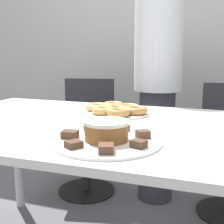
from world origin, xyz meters
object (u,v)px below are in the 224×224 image
at_px(person_standing, 158,83).
at_px(plate_donuts, 116,113).
at_px(plate_cake, 106,141).
at_px(frosted_cake, 106,130).
at_px(office_chair_left, 87,139).

height_order(person_standing, plate_donuts, person_standing).
relative_size(plate_cake, frosted_cake, 2.49).
relative_size(office_chair_left, plate_donuts, 2.47).
bearing_deg(plate_cake, person_standing, 92.23).
distance_m(plate_cake, plate_donuts, 0.52).
height_order(plate_cake, frosted_cake, frosted_cake).
height_order(person_standing, plate_cake, person_standing).
xyz_separation_m(office_chair_left, frosted_cake, (0.59, -1.15, 0.41)).
relative_size(person_standing, plate_cake, 4.18).
distance_m(plate_donuts, frosted_cake, 0.53).
distance_m(office_chair_left, plate_cake, 1.34).
height_order(plate_cake, plate_donuts, same).
height_order(office_chair_left, frosted_cake, office_chair_left).
bearing_deg(plate_donuts, person_standing, 82.25).
bearing_deg(frosted_cake, plate_donuts, 104.91).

